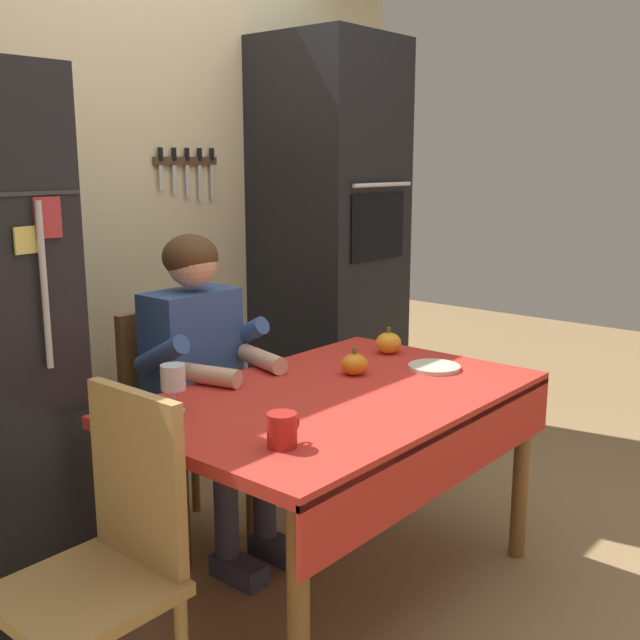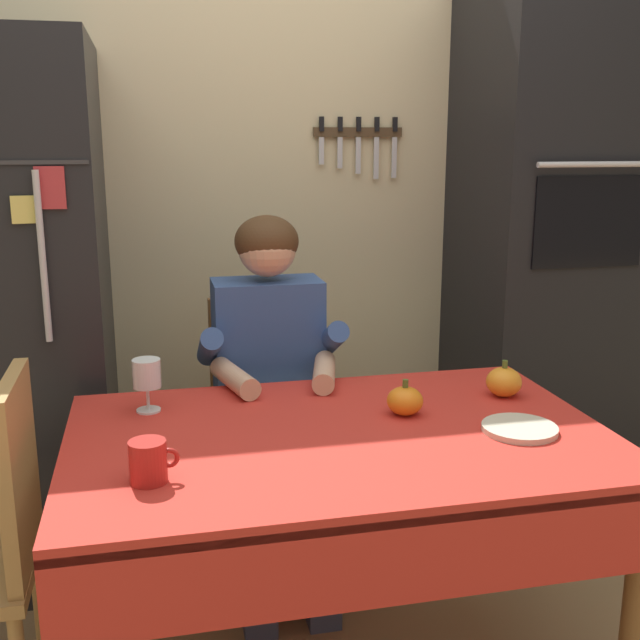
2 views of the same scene
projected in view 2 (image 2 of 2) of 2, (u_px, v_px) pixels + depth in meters
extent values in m
cube|color=beige|center=(276.00, 186.00, 3.06)|extent=(3.70, 0.10, 2.60)
cube|color=#4C3823|center=(358.00, 132.00, 3.02)|extent=(0.36, 0.02, 0.04)
cube|color=silver|center=(321.00, 151.00, 3.00)|extent=(0.02, 0.01, 0.10)
cube|color=black|center=(321.00, 124.00, 2.97)|extent=(0.02, 0.01, 0.06)
cube|color=silver|center=(340.00, 153.00, 3.02)|extent=(0.02, 0.01, 0.12)
cube|color=black|center=(340.00, 124.00, 2.99)|extent=(0.02, 0.01, 0.06)
cube|color=silver|center=(358.00, 156.00, 3.03)|extent=(0.02, 0.01, 0.14)
cube|color=black|center=(359.00, 124.00, 3.00)|extent=(0.02, 0.01, 0.06)
cube|color=silver|center=(376.00, 158.00, 3.05)|extent=(0.02, 0.01, 0.16)
cube|color=black|center=(377.00, 124.00, 3.02)|extent=(0.02, 0.01, 0.06)
cube|color=silver|center=(394.00, 158.00, 3.07)|extent=(0.02, 0.01, 0.16)
cube|color=black|center=(395.00, 124.00, 3.04)|extent=(0.02, 0.01, 0.06)
cube|color=black|center=(4.00, 317.00, 2.57)|extent=(0.68, 0.68, 1.80)
cylinder|color=silver|center=(42.00, 258.00, 2.21)|extent=(0.02, 0.02, 0.50)
cube|color=#E5D666|center=(26.00, 210.00, 2.18)|extent=(0.08, 0.02, 0.08)
cube|color=#B73338|center=(50.00, 188.00, 2.18)|extent=(0.08, 0.01, 0.12)
cube|color=black|center=(543.00, 252.00, 3.00)|extent=(0.60, 0.60, 2.10)
cube|color=black|center=(589.00, 222.00, 2.68)|extent=(0.42, 0.01, 0.32)
cylinder|color=silver|center=(598.00, 164.00, 2.60)|extent=(0.45, 0.02, 0.02)
cylinder|color=brown|center=(103.00, 523.00, 2.32)|extent=(0.06, 0.06, 0.70)
cylinder|color=brown|center=(634.00, 620.00, 1.85)|extent=(0.06, 0.06, 0.70)
cylinder|color=brown|center=(494.00, 482.00, 2.59)|extent=(0.06, 0.06, 0.70)
cube|color=red|center=(339.00, 439.00, 2.00)|extent=(1.40, 0.90, 0.04)
cube|color=red|center=(390.00, 563.00, 1.60)|extent=(1.40, 0.01, 0.20)
cube|color=brown|center=(268.00, 444.00, 2.70)|extent=(0.40, 0.40, 0.04)
cube|color=brown|center=(259.00, 360.00, 2.81)|extent=(0.36, 0.04, 0.48)
cylinder|color=brown|center=(226.00, 531.00, 2.55)|extent=(0.04, 0.04, 0.41)
cylinder|color=brown|center=(217.00, 487.00, 2.88)|extent=(0.04, 0.04, 0.41)
cylinder|color=brown|center=(325.00, 520.00, 2.63)|extent=(0.04, 0.04, 0.41)
cylinder|color=brown|center=(305.00, 478.00, 2.95)|extent=(0.04, 0.04, 0.41)
cube|color=#38384C|center=(257.00, 609.00, 2.41)|extent=(0.10, 0.22, 0.08)
cube|color=#38384C|center=(319.00, 601.00, 2.45)|extent=(0.10, 0.22, 0.08)
cylinder|color=#38384C|center=(253.00, 545.00, 2.42)|extent=(0.09, 0.09, 0.38)
cylinder|color=#38384C|center=(315.00, 538.00, 2.46)|extent=(0.09, 0.09, 0.38)
cube|color=#38384C|center=(248.00, 446.00, 2.51)|extent=(0.12, 0.40, 0.11)
cube|color=#38384C|center=(301.00, 441.00, 2.55)|extent=(0.12, 0.40, 0.11)
cube|color=#33518E|center=(268.00, 350.00, 2.58)|extent=(0.36, 0.20, 0.48)
cylinder|color=#33518E|center=(210.00, 347.00, 2.46)|extent=(0.07, 0.26, 0.18)
cylinder|color=#33518E|center=(330.00, 340.00, 2.55)|extent=(0.07, 0.26, 0.18)
cylinder|color=#D8A884|center=(235.00, 378.00, 2.33)|extent=(0.13, 0.27, 0.07)
cylinder|color=#D8A884|center=(324.00, 372.00, 2.39)|extent=(0.13, 0.27, 0.07)
sphere|color=#D8A884|center=(267.00, 248.00, 2.48)|extent=(0.19, 0.19, 0.19)
ellipsoid|color=#472D19|center=(267.00, 241.00, 2.48)|extent=(0.21, 0.21, 0.17)
cube|color=tan|center=(19.00, 472.00, 1.87)|extent=(0.04, 0.36, 0.48)
cylinder|color=tan|center=(40.00, 607.00, 2.14)|extent=(0.04, 0.04, 0.41)
cylinder|color=#B2231E|center=(148.00, 462.00, 1.69)|extent=(0.08, 0.08, 0.10)
torus|color=#B2231E|center=(169.00, 458.00, 1.70)|extent=(0.05, 0.01, 0.05)
cylinder|color=white|center=(149.00, 410.00, 2.14)|extent=(0.07, 0.07, 0.01)
cylinder|color=white|center=(148.00, 398.00, 2.14)|extent=(0.01, 0.01, 0.07)
cylinder|color=white|center=(147.00, 373.00, 2.12)|extent=(0.08, 0.08, 0.08)
ellipsoid|color=orange|center=(504.00, 382.00, 2.26)|extent=(0.10, 0.10, 0.09)
cylinder|color=#4C6023|center=(505.00, 364.00, 2.25)|extent=(0.02, 0.02, 0.02)
ellipsoid|color=orange|center=(405.00, 401.00, 2.11)|extent=(0.10, 0.10, 0.08)
cylinder|color=#4C6023|center=(405.00, 383.00, 2.10)|extent=(0.02, 0.02, 0.02)
cylinder|color=beige|center=(520.00, 429.00, 1.99)|extent=(0.20, 0.20, 0.02)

